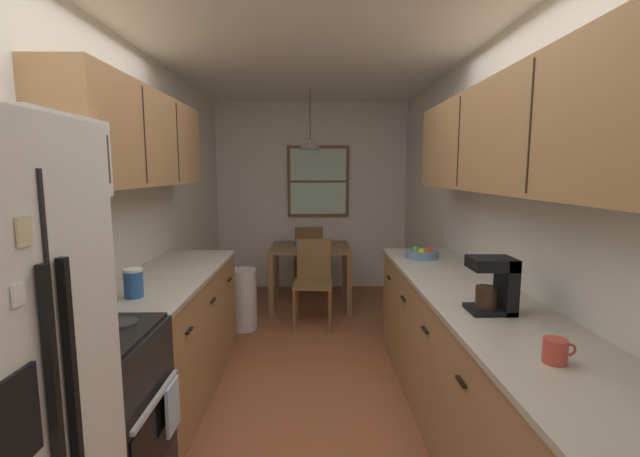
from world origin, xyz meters
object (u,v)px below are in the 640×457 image
Objects in this scene: coffee_maker at (496,284)px; dining_chair_near at (313,278)px; trash_bin at (243,299)px; table_serving_bowl at (301,243)px; microwave_over_range at (30,158)px; dining_chair_far at (309,255)px; dining_table at (310,255)px; stove_range at (81,433)px; mug_by_coffeemaker at (555,351)px; storage_canister at (133,283)px; fruit_bowl at (422,254)px.

dining_chair_near is at bearing 112.36° from coffee_maker.
trash_bin is 3.61× the size of table_serving_bowl.
dining_chair_far is at bearing 74.51° from microwave_over_range.
microwave_over_range reaches higher than dining_table.
table_serving_bowl is (-1.10, 2.93, -0.29)m from coffee_maker.
mug_by_coffeemaker is at bearing -6.94° from stove_range.
coffee_maker is (1.97, -0.28, 0.07)m from storage_canister.
microwave_over_range is 0.66× the size of dining_chair_far.
dining_chair_far is at bearing 103.52° from mug_by_coffeemaker.
dining_chair_far is 1.54m from trash_bin.
trash_bin is at bearing 80.85° from storage_canister.
mug_by_coffeemaker is (0.99, -4.11, 0.45)m from dining_chair_far.
microwave_over_range is 4.69× the size of mug_by_coffeemaker.
table_serving_bowl is (-1.08, 3.52, -0.18)m from mug_by_coffeemaker.
mug_by_coffeemaker reaches higher than table_serving_bowl.
microwave_over_range reaches higher than stove_range.
fruit_bowl is at bearing -65.52° from dining_chair_far.
dining_table is 7.44× the size of mug_by_coffeemaker.
dining_chair_near reaches higher than trash_bin.
trash_bin is 2.21× the size of coffee_maker.
storage_canister reaches higher than mug_by_coffeemaker.
fruit_bowl is (1.94, 1.10, -0.05)m from storage_canister.
dining_chair_near reaches higher than table_serving_bowl.
storage_canister is 2.80m from table_serving_bowl.
dining_chair_near is (1.14, 2.65, -1.18)m from microwave_over_range.
stove_range reaches higher than storage_canister.
mug_by_coffeemaker is at bearing -58.83° from trash_bin.
fruit_bowl is (-0.03, 1.39, -0.11)m from coffee_maker.
coffee_maker is at bearing -52.05° from trash_bin.
trash_bin is 1.91m from fruit_bowl.
mug_by_coffeemaker is (0.97, -3.50, 0.33)m from dining_table.
coffee_maker reaches higher than storage_canister.
dining_chair_far is 3.25× the size of fruit_bowl.
coffee_maker is 1.64× the size of table_serving_bowl.
dining_chair_far is 5.37× the size of storage_canister.
dining_table is 2.83m from storage_canister.
storage_canister is 2.14m from mug_by_coffeemaker.
trash_bin is at bearing -131.97° from dining_table.
fruit_bowl reaches higher than dining_table.
microwave_over_range reaches higher than table_serving_bowl.
table_serving_bowl is at bearing 75.14° from stove_range.
dining_chair_far is 3.15× the size of coffee_maker.
dining_chair_far is (1.07, 3.88, -1.18)m from microwave_over_range.
microwave_over_range is at bearing -105.49° from dining_chair_far.
dining_table is 1.08m from trash_bin.
storage_canister is 0.59× the size of coffee_maker.
stove_range reaches higher than table_serving_bowl.
microwave_over_range is at bearing -99.63° from storage_canister.
mug_by_coffeemaker reaches higher than dining_chair_far.
dining_chair_near is 5.17× the size of table_serving_bowl.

